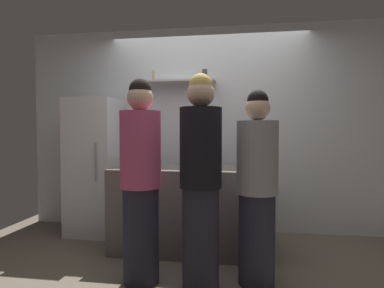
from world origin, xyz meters
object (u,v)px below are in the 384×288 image
at_px(baking_pan, 141,162).
at_px(wine_bottle_amber_glass, 201,156).
at_px(wine_bottle_green_glass, 253,158).
at_px(person_grey_hoodie, 257,189).
at_px(wine_bottle_dark_glass, 187,160).
at_px(person_blonde, 201,182).
at_px(utensil_holder, 157,162).
at_px(person_pink_top, 141,182).
at_px(water_bottle_plastic, 208,157).
at_px(refrigerator, 95,166).

height_order(baking_pan, wine_bottle_amber_glass, wine_bottle_amber_glass).
xyz_separation_m(wine_bottle_green_glass, person_grey_hoodie, (0.00, -0.71, -0.20)).
bearing_deg(wine_bottle_dark_glass, person_grey_hoodie, -30.82).
bearing_deg(person_blonde, baking_pan, -4.20).
xyz_separation_m(utensil_holder, person_pink_top, (0.04, -0.70, -0.10)).
height_order(baking_pan, wine_bottle_dark_glass, wine_bottle_dark_glass).
distance_m(utensil_holder, wine_bottle_amber_glass, 0.54).
distance_m(water_bottle_plastic, person_grey_hoodie, 0.78).
bearing_deg(refrigerator, wine_bottle_amber_glass, -5.79).
bearing_deg(baking_pan, wine_bottle_green_glass, -7.65).
relative_size(wine_bottle_green_glass, person_pink_top, 0.17).
height_order(utensil_holder, person_blonde, person_blonde).
bearing_deg(water_bottle_plastic, baking_pan, 159.78).
distance_m(person_pink_top, person_blonde, 0.51).
relative_size(utensil_holder, person_grey_hoodie, 0.14).
xyz_separation_m(utensil_holder, person_blonde, (0.55, -0.71, -0.09)).
bearing_deg(wine_bottle_green_glass, wine_bottle_dark_glass, -153.17).
distance_m(wine_bottle_dark_glass, person_grey_hoodie, 0.78).
distance_m(wine_bottle_green_glass, person_grey_hoodie, 0.74).
bearing_deg(person_blonde, wine_bottle_amber_glass, -36.66).
bearing_deg(wine_bottle_dark_glass, wine_bottle_green_glass, 26.83).
bearing_deg(person_blonde, person_grey_hoodie, -118.34).
xyz_separation_m(baking_pan, person_blonde, (0.82, -1.01, -0.05)).
xyz_separation_m(baking_pan, wine_bottle_amber_glass, (0.70, 0.04, 0.08)).
xyz_separation_m(water_bottle_plastic, person_blonde, (0.01, -0.71, -0.14)).
xyz_separation_m(wine_bottle_amber_glass, wine_bottle_dark_glass, (-0.07, -0.53, 0.00)).
bearing_deg(person_blonde, utensil_holder, -5.59).
relative_size(wine_bottle_dark_glass, person_pink_top, 0.17).
relative_size(refrigerator, utensil_holder, 7.41).
relative_size(baking_pan, person_pink_top, 0.20).
bearing_deg(utensil_holder, wine_bottle_dark_glass, -29.16).
bearing_deg(baking_pan, person_grey_hoodie, -34.72).
height_order(person_grey_hoodie, person_blonde, person_blonde).
bearing_deg(utensil_holder, refrigerator, 152.99).
bearing_deg(person_blonde, refrigerator, 7.93).
bearing_deg(person_grey_hoodie, utensil_holder, 56.19).
bearing_deg(water_bottle_plastic, refrigerator, 162.16).
relative_size(utensil_holder, person_blonde, 0.13).
distance_m(refrigerator, utensil_holder, 1.04).
bearing_deg(utensil_holder, person_blonde, -52.17).
xyz_separation_m(baking_pan, wine_bottle_dark_glass, (0.63, -0.50, 0.08)).
height_order(baking_pan, water_bottle_plastic, water_bottle_plastic).
bearing_deg(utensil_holder, person_grey_hoodie, -30.24).
height_order(wine_bottle_amber_glass, person_pink_top, person_pink_top).
bearing_deg(person_grey_hoodie, person_blonde, 101.51).
height_order(refrigerator, person_pink_top, person_pink_top).
relative_size(wine_bottle_amber_glass, person_blonde, 0.17).
height_order(wine_bottle_green_glass, person_pink_top, person_pink_top).
distance_m(utensil_holder, water_bottle_plastic, 0.54).
bearing_deg(utensil_holder, wine_bottle_green_glass, 7.24).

